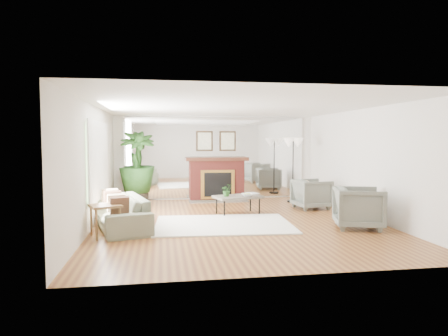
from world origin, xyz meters
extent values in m
plane|color=brown|center=(0.00, 0.00, 0.00)|extent=(7.00, 7.00, 0.00)
cube|color=silver|center=(-2.99, 0.00, 1.25)|extent=(0.02, 7.00, 2.50)
cube|color=silver|center=(2.99, 0.00, 1.25)|extent=(0.02, 7.00, 2.50)
cube|color=silver|center=(0.00, 3.49, 1.25)|extent=(6.00, 0.02, 2.50)
cube|color=silver|center=(0.00, 3.47, 1.25)|extent=(5.40, 0.04, 2.40)
cube|color=#B2E09E|center=(-2.96, 0.40, 1.35)|extent=(0.04, 2.40, 1.50)
cube|color=maroon|center=(0.00, 3.28, 0.60)|extent=(1.60, 0.40, 1.20)
cube|color=gold|center=(0.00, 3.07, 0.48)|extent=(1.00, 0.04, 0.85)
cube|color=black|center=(0.00, 3.05, 0.48)|extent=(0.80, 0.04, 0.70)
cube|color=#675E51|center=(0.00, 2.93, 0.01)|extent=(1.70, 0.55, 0.03)
cube|color=#4B2618|center=(0.00, 3.26, 1.22)|extent=(1.85, 0.46, 0.10)
cube|color=#2F2112|center=(-0.35, 3.43, 1.75)|extent=(0.50, 0.04, 0.60)
cube|color=#2F2112|center=(0.35, 3.43, 1.75)|extent=(0.50, 0.04, 0.60)
cube|color=white|center=(-0.35, -0.28, 0.02)|extent=(2.94, 2.18, 0.03)
cube|color=#675E51|center=(0.19, 0.92, 0.41)|extent=(1.24, 0.91, 0.06)
cylinder|color=black|center=(-0.20, 0.58, 0.19)|extent=(0.03, 0.03, 0.39)
cylinder|color=black|center=(0.69, 0.82, 0.19)|extent=(0.03, 0.03, 0.39)
cylinder|color=black|center=(-0.32, 1.02, 0.19)|extent=(0.03, 0.03, 0.39)
cylinder|color=black|center=(0.57, 1.26, 0.19)|extent=(0.03, 0.03, 0.39)
imported|color=slate|center=(-2.45, -0.22, 0.32)|extent=(1.39, 2.33, 0.64)
imported|color=slate|center=(2.22, 1.36, 0.39)|extent=(0.94, 0.92, 0.77)
imported|color=slate|center=(2.30, -0.99, 0.42)|extent=(1.13, 1.11, 0.83)
cube|color=olive|center=(-2.65, -0.95, 0.58)|extent=(0.68, 0.68, 0.04)
cylinder|color=olive|center=(-2.77, -1.22, 0.28)|extent=(0.04, 0.04, 0.57)
cylinder|color=olive|center=(-2.38, -1.06, 0.28)|extent=(0.04, 0.04, 0.57)
cylinder|color=olive|center=(-2.92, -0.83, 0.28)|extent=(0.04, 0.04, 0.57)
cylinder|color=olive|center=(-2.53, -0.67, 0.28)|extent=(0.04, 0.04, 0.57)
cylinder|color=black|center=(-2.32, 3.10, 0.21)|extent=(0.59, 0.59, 0.42)
imported|color=#2B5F23|center=(-2.32, 3.10, 1.17)|extent=(1.11, 1.11, 1.74)
cylinder|color=black|center=(2.09, 2.48, 0.02)|extent=(0.31, 0.31, 0.04)
cylinder|color=black|center=(2.09, 2.48, 0.89)|extent=(0.03, 0.03, 1.77)
cone|color=beige|center=(1.95, 2.48, 1.72)|extent=(0.33, 0.33, 0.24)
cone|color=beige|center=(2.22, 2.48, 1.72)|extent=(0.33, 0.33, 0.24)
imported|color=#2B5F23|center=(-0.09, 0.86, 0.59)|extent=(0.32, 0.29, 0.30)
imported|color=olive|center=(0.38, 0.79, 0.48)|extent=(0.29, 0.29, 0.07)
imported|color=olive|center=(0.50, 1.16, 0.45)|extent=(0.30, 0.36, 0.02)
camera|label=1|loc=(-1.62, -8.43, 1.78)|focal=32.00mm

